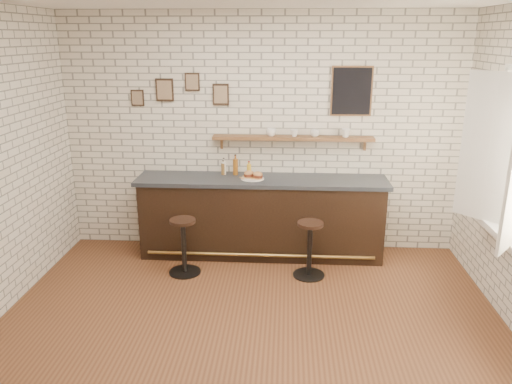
# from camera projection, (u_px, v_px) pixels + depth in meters

# --- Properties ---
(ground) EXTENTS (5.00, 5.00, 0.00)m
(ground) POSITION_uv_depth(u_px,v_px,m) (250.00, 326.00, 4.84)
(ground) COLOR brown
(ground) RESTS_ON ground
(bar_counter) EXTENTS (3.10, 0.65, 1.01)m
(bar_counter) POSITION_uv_depth(u_px,v_px,m) (261.00, 217.00, 6.31)
(bar_counter) COLOR black
(bar_counter) RESTS_ON ground
(sandwich_plate) EXTENTS (0.28, 0.28, 0.01)m
(sandwich_plate) POSITION_uv_depth(u_px,v_px,m) (252.00, 178.00, 6.13)
(sandwich_plate) COLOR white
(sandwich_plate) RESTS_ON bar_counter
(ciabatta_sandwich) EXTENTS (0.28, 0.21, 0.08)m
(ciabatta_sandwich) POSITION_uv_depth(u_px,v_px,m) (253.00, 175.00, 6.11)
(ciabatta_sandwich) COLOR tan
(ciabatta_sandwich) RESTS_ON sandwich_plate
(potato_chips) EXTENTS (0.25, 0.18, 0.00)m
(potato_chips) POSITION_uv_depth(u_px,v_px,m) (251.00, 178.00, 6.13)
(potato_chips) COLOR gold
(potato_chips) RESTS_ON sandwich_plate
(bitters_bottle_brown) EXTENTS (0.06, 0.06, 0.19)m
(bitters_bottle_brown) POSITION_uv_depth(u_px,v_px,m) (224.00, 169.00, 6.30)
(bitters_bottle_brown) COLOR brown
(bitters_bottle_brown) RESTS_ON bar_counter
(bitters_bottle_white) EXTENTS (0.06, 0.06, 0.22)m
(bitters_bottle_white) POSITION_uv_depth(u_px,v_px,m) (224.00, 168.00, 6.30)
(bitters_bottle_white) COLOR white
(bitters_bottle_white) RESTS_ON bar_counter
(bitters_bottle_amber) EXTENTS (0.06, 0.06, 0.26)m
(bitters_bottle_amber) POSITION_uv_depth(u_px,v_px,m) (235.00, 167.00, 6.29)
(bitters_bottle_amber) COLOR #905217
(bitters_bottle_amber) RESTS_ON bar_counter
(condiment_bottle_yellow) EXTENTS (0.06, 0.06, 0.18)m
(condiment_bottle_yellow) POSITION_uv_depth(u_px,v_px,m) (249.00, 169.00, 6.29)
(condiment_bottle_yellow) COLOR gold
(condiment_bottle_yellow) RESTS_ON bar_counter
(bar_stool_left) EXTENTS (0.37, 0.37, 0.67)m
(bar_stool_left) POSITION_uv_depth(u_px,v_px,m) (184.00, 244.00, 5.83)
(bar_stool_left) COLOR black
(bar_stool_left) RESTS_ON ground
(bar_stool_right) EXTENTS (0.37, 0.37, 0.67)m
(bar_stool_right) POSITION_uv_depth(u_px,v_px,m) (310.00, 247.00, 5.75)
(bar_stool_right) COLOR black
(bar_stool_right) RESTS_ON ground
(wall_shelf) EXTENTS (2.00, 0.18, 0.18)m
(wall_shelf) POSITION_uv_depth(u_px,v_px,m) (293.00, 138.00, 6.19)
(wall_shelf) COLOR brown
(wall_shelf) RESTS_ON ground
(shelf_cup_a) EXTENTS (0.16, 0.16, 0.10)m
(shelf_cup_a) POSITION_uv_depth(u_px,v_px,m) (271.00, 132.00, 6.18)
(shelf_cup_a) COLOR white
(shelf_cup_a) RESTS_ON wall_shelf
(shelf_cup_b) EXTENTS (0.12, 0.12, 0.09)m
(shelf_cup_b) POSITION_uv_depth(u_px,v_px,m) (294.00, 133.00, 6.16)
(shelf_cup_b) COLOR white
(shelf_cup_b) RESTS_ON wall_shelf
(shelf_cup_c) EXTENTS (0.16, 0.16, 0.09)m
(shelf_cup_c) POSITION_uv_depth(u_px,v_px,m) (315.00, 133.00, 6.15)
(shelf_cup_c) COLOR white
(shelf_cup_c) RESTS_ON wall_shelf
(shelf_cup_d) EXTENTS (0.14, 0.14, 0.10)m
(shelf_cup_d) POSITION_uv_depth(u_px,v_px,m) (346.00, 133.00, 6.12)
(shelf_cup_d) COLOR white
(shelf_cup_d) RESTS_ON wall_shelf
(back_wall_decor) EXTENTS (2.96, 0.02, 0.56)m
(back_wall_decor) POSITION_uv_depth(u_px,v_px,m) (280.00, 91.00, 6.10)
(back_wall_decor) COLOR black
(back_wall_decor) RESTS_ON ground
(window_sill) EXTENTS (0.20, 1.35, 0.06)m
(window_sill) POSITION_uv_depth(u_px,v_px,m) (505.00, 234.00, 4.72)
(window_sill) COLOR white
(window_sill) RESTS_ON ground
(casement_window) EXTENTS (0.40, 1.30, 1.56)m
(casement_window) POSITION_uv_depth(u_px,v_px,m) (512.00, 157.00, 4.49)
(casement_window) COLOR white
(casement_window) RESTS_ON ground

